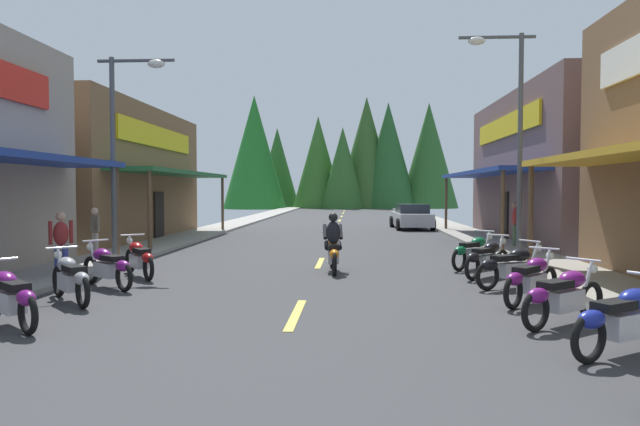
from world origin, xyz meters
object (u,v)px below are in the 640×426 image
Objects in this scene: streetlamp_right at (509,116)px; motorcycle_parked_right_6 at (474,251)px; pedestrian_browsing at (61,240)px; motorcycle_parked_left_1 at (10,296)px; motorcycle_parked_right_4 at (512,266)px; streetlamp_left at (125,129)px; motorcycle_parked_right_2 at (564,295)px; motorcycle_parked_right_3 at (531,278)px; motorcycle_parked_left_3 at (107,266)px; pedestrian_by_shop at (515,221)px; motorcycle_parked_left_2 at (70,277)px; rider_cruising_lead at (333,247)px; motorcycle_parked_right_1 at (624,318)px; pedestrian_waiting at (95,229)px; motorcycle_parked_right_5 at (487,258)px; motorcycle_parked_left_4 at (139,258)px; parked_car_curbside at (412,217)px.

streetlamp_right is 4.15× the size of motorcycle_parked_right_6.
motorcycle_parked_right_6 is 0.99× the size of pedestrian_browsing.
motorcycle_parked_right_6 is 0.94× the size of motorcycle_parked_left_1.
streetlamp_right reaches higher than motorcycle_parked_right_4.
streetlamp_left is at bearing 132.56° from motorcycle_parked_right_4.
motorcycle_parked_right_2 and motorcycle_parked_right_3 have the same top height.
motorcycle_parked_right_3 is 8.86m from motorcycle_parked_left_3.
streetlamp_left reaches higher than pedestrian_by_shop.
rider_cruising_lead is (4.86, 4.34, 0.17)m from motorcycle_parked_left_2.
streetlamp_left is 3.19× the size of motorcycle_parked_right_1.
streetlamp_left reaches higher than motorcycle_parked_right_4.
pedestrian_waiting is (-11.70, 4.72, 0.44)m from motorcycle_parked_right_4.
pedestrian_browsing is at bearing 137.06° from motorcycle_parked_right_5.
streetlamp_left reaches higher than pedestrian_waiting.
pedestrian_waiting is at bearing -21.68° from motorcycle_parked_left_2.
motorcycle_parked_left_2 is at bearing -50.43° from motorcycle_parked_left_1.
motorcycle_parked_right_5 is 0.95× the size of pedestrian_by_shop.
motorcycle_parked_left_1 is 0.81× the size of rider_cruising_lead.
motorcycle_parked_right_1 is 8.00m from motorcycle_parked_right_6.
motorcycle_parked_right_5 is 1.03× the size of motorcycle_parked_right_6.
motorcycle_parked_right_1 is at bearing -165.46° from pedestrian_browsing.
pedestrian_browsing is at bearing 120.34° from motorcycle_parked_right_3.
motorcycle_parked_right_2 is 1.01× the size of motorcycle_parked_left_3.
motorcycle_parked_left_4 is 0.99× the size of pedestrian_by_shop.
motorcycle_parked_right_1 and motorcycle_parked_right_6 have the same top height.
pedestrian_waiting is (-2.91, 3.75, 0.44)m from motorcycle_parked_left_4.
motorcycle_parked_left_1 is at bearing 141.21° from motorcycle_parked_right_1.
motorcycle_parked_right_5 is 17.48m from parked_car_curbside.
motorcycle_parked_left_1 is 1.07× the size of pedestrian_waiting.
motorcycle_parked_right_5 is at bearing -128.47° from motorcycle_parked_left_3.
motorcycle_parked_right_6 is (9.79, -0.09, -3.40)m from streetlamp_left.
pedestrian_browsing reaches higher than pedestrian_waiting.
parked_car_curbside is at bearing 43.71° from motorcycle_parked_right_6.
streetlamp_right is 1.53× the size of parked_car_curbside.
motorcycle_parked_right_5 is 8.96m from motorcycle_parked_left_3.
motorcycle_parked_left_1 is at bearing 61.67° from pedestrian_by_shop.
motorcycle_parked_right_1 is 1.15× the size of motorcycle_parked_right_6.
motorcycle_parked_right_5 is 8.62m from motorcycle_parked_left_4.
motorcycle_parked_left_4 is at bearing 113.24° from motorcycle_parked_right_1.
pedestrian_browsing is at bearing 147.79° from parked_car_curbside.
motorcycle_parked_right_5 and motorcycle_parked_right_6 have the same top height.
motorcycle_parked_right_6 is 0.92× the size of pedestrian_by_shop.
rider_cruising_lead is (-3.83, -0.80, 0.17)m from motorcycle_parked_right_6.
pedestrian_browsing reaches higher than motorcycle_parked_right_5.
pedestrian_waiting is (-12.74, 0.50, -3.41)m from streetlamp_right.
motorcycle_parked_right_1 is (10.00, -8.08, -3.40)m from streetlamp_left.
motorcycle_parked_right_5 is at bearing -124.70° from motorcycle_parked_left_4.
motorcycle_parked_right_2 is 12.05m from pedestrian_by_shop.
motorcycle_parked_left_3 and motorcycle_parked_left_4 have the same top height.
motorcycle_parked_right_5 is (-0.06, 3.24, 0.00)m from motorcycle_parked_right_3.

